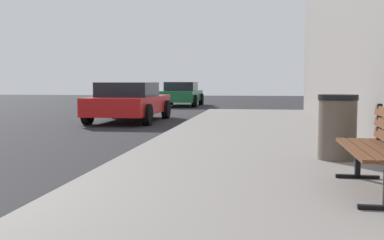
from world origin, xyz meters
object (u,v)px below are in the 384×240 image
at_px(bench, 381,143).
at_px(car_green, 182,94).
at_px(car_red, 129,102).
at_px(trash_bin, 337,127).

bearing_deg(bench, car_green, 106.17).
distance_m(car_red, car_green, 9.79).
xyz_separation_m(trash_bin, car_green, (-5.31, 17.58, 0.01)).
relative_size(trash_bin, car_green, 0.24).
height_order(bench, trash_bin, trash_bin).
bearing_deg(trash_bin, car_green, 106.81).
distance_m(bench, car_green, 20.43).
height_order(car_red, car_green, same).
bearing_deg(car_green, bench, -74.61).
distance_m(bench, car_red, 11.32).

